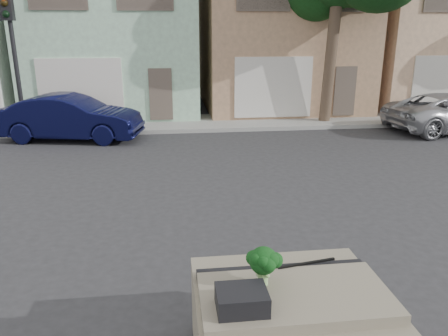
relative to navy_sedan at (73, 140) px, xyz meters
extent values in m
plane|color=#303033|center=(4.59, -8.48, 0.00)|extent=(120.00, 120.00, 0.00)
cube|color=gray|center=(4.59, 2.02, 0.07)|extent=(40.00, 3.00, 0.15)
cube|color=#A4D0AE|center=(1.09, 6.02, 3.77)|extent=(7.20, 8.20, 7.55)
cube|color=tan|center=(8.59, 6.02, 3.77)|extent=(7.20, 8.20, 7.55)
cube|color=tan|center=(16.09, 6.02, 3.77)|extent=(7.20, 8.20, 7.55)
imported|color=#0C0E35|center=(0.00, 0.00, 0.00)|extent=(4.96, 2.53, 1.56)
cube|color=black|center=(-1.91, 1.02, 2.55)|extent=(0.40, 0.40, 5.10)
cube|color=#103512|center=(9.59, 1.32, 4.25)|extent=(4.40, 4.00, 8.50)
cube|color=gray|center=(4.59, -11.48, 0.56)|extent=(2.00, 1.80, 1.12)
cube|color=black|center=(4.01, -11.83, 1.22)|extent=(0.48, 0.38, 0.20)
cube|color=black|center=(4.87, -11.10, 1.13)|extent=(0.69, 0.15, 0.02)
cube|color=black|center=(4.29, -11.43, 1.33)|extent=(0.44, 0.44, 0.43)
camera|label=1|loc=(3.41, -15.31, 3.63)|focal=35.00mm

